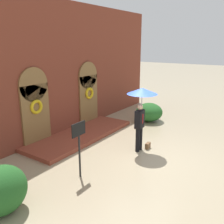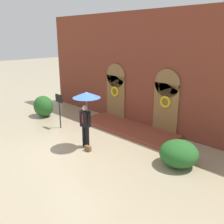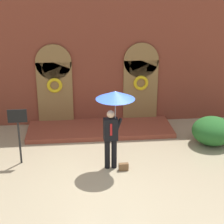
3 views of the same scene
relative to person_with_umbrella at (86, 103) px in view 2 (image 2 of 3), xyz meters
name	(u,v)px [view 2 (image 2 of 3)]	position (x,y,z in m)	size (l,w,h in m)	color
ground_plane	(78,148)	(-0.22, -0.32, -1.91)	(80.00, 80.00, 0.00)	tan
building_facade	(143,73)	(-0.22, 3.83, 0.77)	(14.00, 2.30, 5.60)	brown
person_with_umbrella	(86,103)	(0.00, 0.00, 0.00)	(1.10, 1.10, 2.36)	black
handbag	(88,148)	(0.26, -0.20, -1.80)	(0.28, 0.12, 0.22)	brown
sign_post	(59,105)	(-2.77, 0.57, -0.75)	(0.56, 0.06, 1.72)	black
shrub_left	(43,106)	(-5.05, 0.99, -1.32)	(1.26, 1.04, 1.19)	#235B23
shrub_right	(179,153)	(3.45, 1.31, -1.45)	(1.37, 1.36, 0.93)	#235B23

